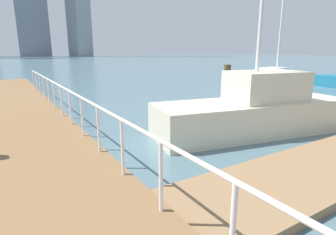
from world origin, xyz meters
TOP-DOWN VIEW (x-y plane):
  - ground_plane at (0.00, 20.00)m, footprint 300.00×300.00m
  - boardwalk_railing at (-3.15, 8.70)m, footprint 0.06×29.07m
  - dock_piling_1 at (2.82, 13.05)m, footprint 0.27×0.27m
  - moored_boat_3 at (2.06, 10.86)m, footprint 6.79×3.18m
  - moored_boat_4 at (10.28, 16.43)m, footprint 4.36×2.20m

SIDE VIEW (x-z plane):
  - ground_plane at x=0.00m, z-range 0.00..0.00m
  - moored_boat_4 at x=10.28m, z-range -2.98..4.29m
  - moored_boat_3 at x=2.06m, z-range -2.85..4.34m
  - dock_piling_1 at x=2.82m, z-range 0.00..2.09m
  - boardwalk_railing at x=-3.15m, z-range 0.68..1.76m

